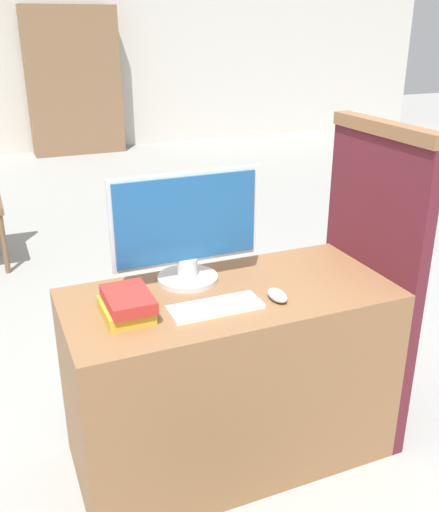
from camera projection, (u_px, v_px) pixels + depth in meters
name	position (u px, v px, depth m)	size (l,w,h in m)	color
ground_plane	(260.00, 500.00, 2.11)	(20.00, 20.00, 0.00)	#9E9E99
wall_back	(29.00, 42.00, 7.22)	(12.00, 0.06, 2.80)	beige
desk	(229.00, 376.00, 2.21)	(1.21, 0.57, 0.73)	#8C603D
carrel_divider	(369.00, 280.00, 2.33)	(0.07, 0.59, 1.30)	#5B1E28
monitor	(186.00, 229.00, 2.09)	(0.57, 0.23, 0.42)	silver
keyboard	(215.00, 307.00, 1.95)	(0.32, 0.12, 0.02)	white
mouse	(277.00, 295.00, 2.01)	(0.06, 0.10, 0.04)	silver
book_stack	(127.00, 305.00, 1.89)	(0.16, 0.22, 0.08)	gold
bookshelf_far	(74.00, 82.00, 7.37)	(1.18, 0.32, 1.84)	#846042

